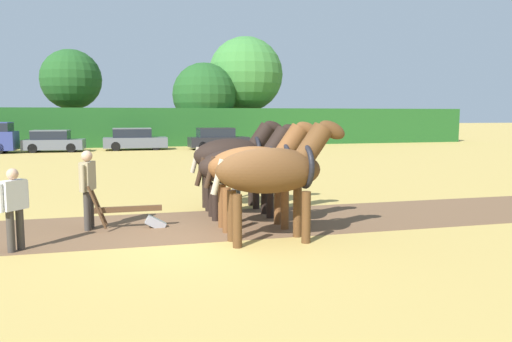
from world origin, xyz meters
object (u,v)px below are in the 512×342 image
parked_car_center (218,139)px  plow (135,214)px  tree_left (71,80)px  farmer_onlooker_left (14,204)px  draft_horse_trail_right (234,156)px  farmer_beside_team (236,166)px  draft_horse_trail_left (245,166)px  tree_center_left (204,95)px  tree_center (246,75)px  farmer_at_plow (88,183)px  draft_horse_lead_left (274,170)px  parked_car_left (53,141)px  draft_horse_lead_right (258,166)px  parked_car_center_left (134,139)px

parked_car_center → plow: bearing=-107.7°
tree_left → farmer_onlooker_left: tree_left is taller
draft_horse_trail_right → farmer_beside_team: draft_horse_trail_right is taller
plow → farmer_onlooker_left: (-2.20, -1.31, 0.57)m
parked_car_center → draft_horse_trail_left: bearing=-102.0°
tree_center_left → parked_car_center: (-0.11, -6.47, -3.46)m
tree_center_left → draft_horse_trail_left: (-4.09, -30.88, -2.93)m
tree_center → tree_left: bearing=-179.0°
tree_left → farmer_at_plow: (3.05, -32.60, -4.35)m
draft_horse_trail_left → plow: bearing=-166.9°
draft_horse_lead_left → farmer_at_plow: 4.21m
tree_center → parked_car_center: bearing=-117.3°
draft_horse_lead_left → draft_horse_trail_right: 3.75m
draft_horse_trail_right → parked_car_left: 24.52m
tree_center → parked_car_left: 18.20m
draft_horse_lead_left → draft_horse_trail_left: size_ratio=1.00×
draft_horse_lead_right → parked_car_center: bearing=81.8°
farmer_beside_team → parked_car_left: (-7.81, 21.80, -0.26)m
tree_left → draft_horse_lead_left: bearing=-79.1°
draft_horse_lead_left → farmer_at_plow: draft_horse_lead_left is taller
draft_horse_trail_right → farmer_onlooker_left: draft_horse_trail_right is taller
draft_horse_lead_left → farmer_beside_team: bearing=85.9°
parked_car_left → parked_car_center: 11.38m
parked_car_center_left → parked_car_left: bearing=-174.5°
tree_center → farmer_beside_team: (-7.71, -29.62, -5.15)m
draft_horse_trail_right → plow: draft_horse_trail_right is taller
draft_horse_trail_right → tree_center: bearing=76.1°
draft_horse_trail_left → farmer_beside_team: draft_horse_trail_left is taller
plow → parked_car_center: bearing=75.7°
tree_center_left → parked_car_center_left: size_ratio=1.56×
tree_center → draft_horse_lead_right: tree_center is taller
tree_center_left → draft_horse_lead_right: (-4.11, -32.13, -2.82)m
farmer_at_plow → draft_horse_trail_right: bearing=40.4°
plow → farmer_beside_team: bearing=48.3°
farmer_at_plow → draft_horse_lead_left: bearing=-13.7°
tree_left → draft_horse_trail_left: tree_left is taller
tree_center_left → tree_center: tree_center is taller
draft_horse_trail_right → farmer_at_plow: 4.06m
draft_horse_lead_left → draft_horse_trail_left: bearing=89.9°
farmer_onlooker_left → parked_car_left: bearing=136.7°
farmer_beside_team → farmer_onlooker_left: 7.10m
draft_horse_trail_left → parked_car_left: bearing=107.4°
draft_horse_lead_left → draft_horse_trail_left: (0.04, 2.50, -0.16)m
tree_left → farmer_beside_team: size_ratio=4.69×
tree_center_left → farmer_onlooker_left: tree_center_left is taller
tree_left → tree_center_left: (10.82, -1.30, -1.17)m
tree_center → draft_horse_lead_left: tree_center is taller
tree_center_left → parked_car_left: (-11.49, -6.27, -3.50)m
draft_horse_trail_left → plow: (-2.70, -0.59, -0.96)m
draft_horse_lead_left → tree_left: bearing=101.6°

